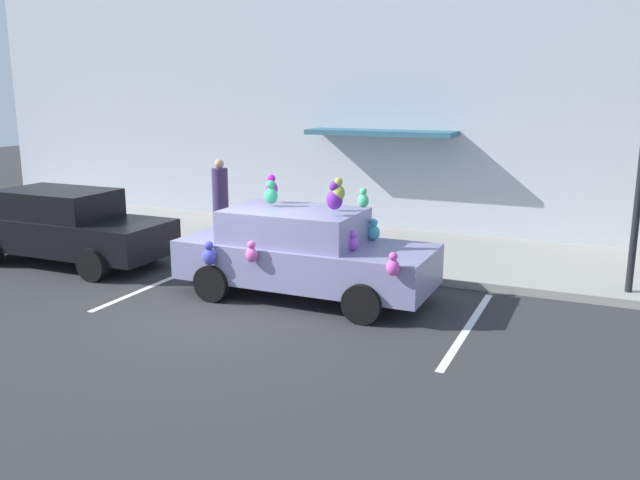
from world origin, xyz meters
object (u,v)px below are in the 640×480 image
Objects in this scene: pedestrian_near_shopfront at (221,204)px; teddy_bear_on_sidewalk at (249,234)px; parked_sedan_behind at (66,226)px; plush_covered_car at (303,252)px.

teddy_bear_on_sidewalk is at bearing -15.16° from pedestrian_near_shopfront.
teddy_bear_on_sidewalk is (3.08, 2.23, -0.34)m from parked_sedan_behind.
plush_covered_car is 0.99× the size of parked_sedan_behind.
parked_sedan_behind is 2.35× the size of pedestrian_near_shopfront.
pedestrian_near_shopfront is (2.22, 2.46, 0.24)m from parked_sedan_behind.
plush_covered_car is at bearing -0.74° from parked_sedan_behind.
teddy_bear_on_sidewalk is (-2.42, 2.30, -0.35)m from plush_covered_car.
pedestrian_near_shopfront is (-3.27, 2.53, 0.23)m from plush_covered_car.
parked_sedan_behind is 6.78× the size of teddy_bear_on_sidewalk.
teddy_bear_on_sidewalk is at bearing 136.40° from plush_covered_car.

